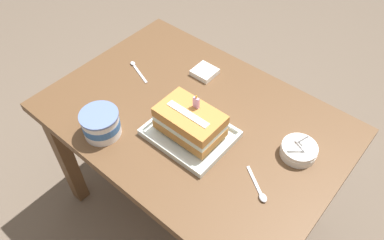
{
  "coord_description": "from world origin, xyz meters",
  "views": [
    {
      "loc": [
        0.6,
        -0.71,
        1.7
      ],
      "look_at": [
        0.02,
        -0.04,
        0.72
      ],
      "focal_mm": 34.62,
      "sensor_mm": 36.0,
      "label": 1
    }
  ],
  "objects": [
    {
      "name": "ground_plane",
      "position": [
        0.0,
        0.0,
        0.0
      ],
      "size": [
        8.0,
        8.0,
        0.0
      ],
      "primitive_type": "plane",
      "color": "#6B5B4C"
    },
    {
      "name": "dining_table",
      "position": [
        0.0,
        0.0,
        0.59
      ],
      "size": [
        1.1,
        0.77,
        0.69
      ],
      "color": "brown",
      "rests_on": "ground_plane"
    },
    {
      "name": "napkin_pile",
      "position": [
        -0.12,
        0.21,
        0.7
      ],
      "size": [
        0.09,
        0.09,
        0.02
      ],
      "color": "white",
      "rests_on": "dining_table"
    },
    {
      "name": "bowl_stack",
      "position": [
        0.38,
        0.1,
        0.71
      ],
      "size": [
        0.12,
        0.12,
        0.09
      ],
      "color": "white",
      "rests_on": "dining_table"
    },
    {
      "name": "serving_spoon_near_tray",
      "position": [
        -0.36,
        0.05,
        0.69
      ],
      "size": [
        0.15,
        0.06,
        0.01
      ],
      "color": "silver",
      "rests_on": "dining_table"
    },
    {
      "name": "ice_cream_tub",
      "position": [
        -0.2,
        -0.27,
        0.74
      ],
      "size": [
        0.14,
        0.14,
        0.1
      ],
      "color": "white",
      "rests_on": "dining_table"
    },
    {
      "name": "foil_tray",
      "position": [
        0.05,
        -0.08,
        0.69
      ],
      "size": [
        0.29,
        0.24,
        0.02
      ],
      "color": "silver",
      "rests_on": "dining_table"
    },
    {
      "name": "birthday_cake",
      "position": [
        0.05,
        -0.08,
        0.76
      ],
      "size": [
        0.22,
        0.14,
        0.15
      ],
      "color": "#C5823D",
      "rests_on": "foil_tray"
    },
    {
      "name": "serving_spoon_by_bowls",
      "position": [
        0.37,
        -0.12,
        0.69
      ],
      "size": [
        0.13,
        0.09,
        0.01
      ],
      "color": "silver",
      "rests_on": "dining_table"
    }
  ]
}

